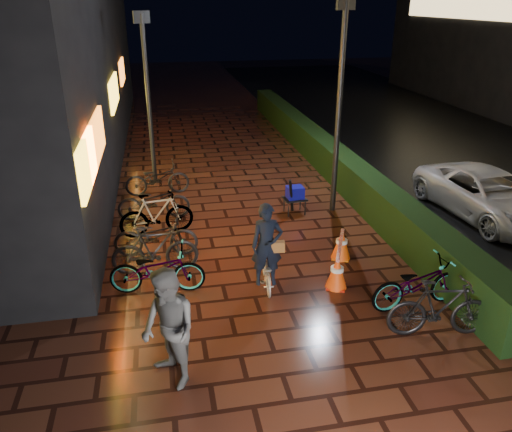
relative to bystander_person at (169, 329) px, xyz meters
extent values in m
plane|color=#381911|center=(2.21, 1.47, -0.94)|extent=(80.00, 80.00, 0.00)
cube|color=black|center=(5.51, 9.47, -0.44)|extent=(0.70, 20.00, 1.00)
imported|color=#545557|center=(0.00, 0.00, 0.00)|extent=(1.06, 1.14, 1.89)
imported|color=silver|center=(8.39, 4.69, -0.33)|extent=(2.42, 4.54, 1.22)
cube|color=yellow|center=(-1.24, 2.97, 1.66)|extent=(0.08, 2.00, 0.90)
cube|color=orange|center=(-1.24, 4.47, 1.66)|extent=(0.08, 3.00, 0.90)
cube|color=yellow|center=(-1.24, 10.47, 1.66)|extent=(0.08, 2.80, 0.90)
cube|color=orange|center=(-1.24, 15.47, 1.66)|extent=(0.08, 2.20, 0.90)
cube|color=#FFD88C|center=(15.66, 19.47, 4.06)|extent=(0.06, 10.00, 1.30)
cylinder|color=black|center=(4.57, 5.90, 1.73)|extent=(0.18, 0.18, 5.35)
cube|color=black|center=(4.57, 5.90, 4.30)|extent=(0.51, 0.23, 0.36)
cylinder|color=black|center=(-0.17, 9.18, 1.52)|extent=(0.17, 0.17, 4.93)
cube|color=black|center=(-0.17, 9.18, 3.89)|extent=(0.47, 0.25, 0.33)
imported|color=silver|center=(1.96, 2.41, -0.62)|extent=(0.56, 1.29, 0.66)
imported|color=black|center=(1.95, 2.31, 0.01)|extent=(0.65, 0.46, 1.68)
cube|color=#925927|center=(2.14, 2.27, -0.02)|extent=(0.30, 0.15, 0.21)
cone|color=#FF480D|center=(3.32, 2.08, -0.61)|extent=(0.43, 0.43, 0.68)
cone|color=#F54E0C|center=(3.84, 3.23, -0.61)|extent=(0.43, 0.43, 0.68)
cube|color=red|center=(3.32, 2.08, -0.93)|extent=(0.49, 0.49, 0.03)
cube|color=orange|center=(3.84, 3.23, -0.93)|extent=(0.49, 0.49, 0.03)
cube|color=#BE0B0B|center=(3.58, 2.65, -0.30)|extent=(0.66, 1.36, 0.07)
cube|color=black|center=(3.48, 5.85, -0.52)|extent=(0.62, 0.52, 0.04)
cylinder|color=black|center=(3.26, 5.64, -0.74)|extent=(0.03, 0.03, 0.40)
cylinder|color=black|center=(3.73, 5.68, -0.74)|extent=(0.03, 0.03, 0.40)
cylinder|color=black|center=(3.23, 6.03, -0.74)|extent=(0.03, 0.03, 0.40)
cylinder|color=black|center=(3.70, 6.06, -0.74)|extent=(0.03, 0.03, 0.40)
cube|color=#0B0B94|center=(3.48, 5.85, -0.34)|extent=(0.45, 0.39, 0.32)
cylinder|color=black|center=(3.33, 5.68, -0.36)|extent=(0.27, 0.42, 1.02)
imported|color=black|center=(-0.17, 2.60, -0.46)|extent=(1.92, 0.87, 0.97)
imported|color=black|center=(-0.18, 4.15, -0.46)|extent=(1.91, 0.83, 0.97)
imported|color=black|center=(-0.21, 6.22, -0.46)|extent=(1.86, 0.66, 0.97)
imported|color=black|center=(-0.14, 5.23, -0.41)|extent=(1.85, 0.78, 1.08)
imported|color=black|center=(-0.20, 3.37, -0.41)|extent=(1.80, 0.51, 1.08)
imported|color=black|center=(-0.09, 8.01, -0.46)|extent=(1.89, 0.77, 0.97)
imported|color=black|center=(4.55, 1.15, -0.46)|extent=(1.91, 0.83, 0.97)
imported|color=black|center=(4.49, 0.27, -0.41)|extent=(1.85, 0.78, 1.08)
camera|label=1|loc=(0.10, -6.05, 4.37)|focal=35.00mm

